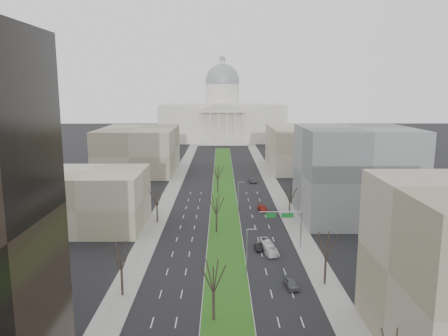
{
  "coord_description": "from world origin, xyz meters",
  "views": [
    {
      "loc": [
        -0.86,
        -19.27,
        33.57
      ],
      "look_at": [
        -0.02,
        110.21,
        10.23
      ],
      "focal_mm": 35.0,
      "sensor_mm": 36.0,
      "label": 1
    }
  ],
  "objects_px": {
    "car_grey_near": "(291,283)",
    "car_black": "(258,247)",
    "car_grey_far": "(253,181)",
    "box_van": "(268,247)",
    "car_red": "(263,208)"
  },
  "relations": [
    {
      "from": "car_grey_near",
      "to": "car_black",
      "type": "height_order",
      "value": "car_grey_near"
    },
    {
      "from": "car_grey_near",
      "to": "car_grey_far",
      "type": "distance_m",
      "value": 86.01
    },
    {
      "from": "car_grey_far",
      "to": "box_van",
      "type": "distance_m",
      "value": 69.42
    },
    {
      "from": "car_black",
      "to": "box_van",
      "type": "relative_size",
      "value": 0.5
    },
    {
      "from": "car_black",
      "to": "car_red",
      "type": "distance_m",
      "value": 30.4
    },
    {
      "from": "car_grey_near",
      "to": "car_red",
      "type": "xyz_separation_m",
      "value": [
        -0.35,
        48.22,
        -0.04
      ]
    },
    {
      "from": "car_red",
      "to": "box_van",
      "type": "height_order",
      "value": "box_van"
    },
    {
      "from": "car_grey_near",
      "to": "box_van",
      "type": "relative_size",
      "value": 0.57
    },
    {
      "from": "car_grey_near",
      "to": "car_black",
      "type": "bearing_deg",
      "value": 95.04
    },
    {
      "from": "car_black",
      "to": "car_grey_far",
      "type": "bearing_deg",
      "value": 85.3
    },
    {
      "from": "car_black",
      "to": "box_van",
      "type": "distance_m",
      "value": 2.4
    },
    {
      "from": "car_red",
      "to": "car_grey_near",
      "type": "bearing_deg",
      "value": -99.41
    },
    {
      "from": "car_red",
      "to": "car_grey_far",
      "type": "relative_size",
      "value": 0.99
    },
    {
      "from": "car_black",
      "to": "car_grey_far",
      "type": "height_order",
      "value": "car_grey_far"
    },
    {
      "from": "car_black",
      "to": "car_grey_far",
      "type": "distance_m",
      "value": 68.06
    }
  ]
}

